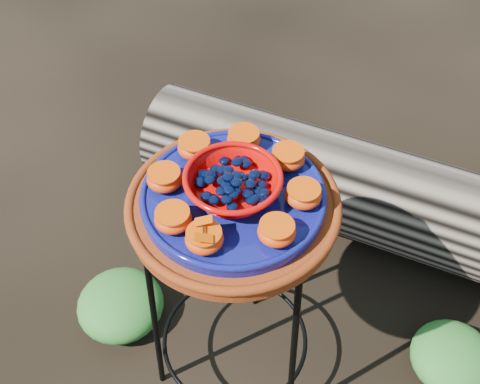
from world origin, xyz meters
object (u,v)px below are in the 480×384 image
(cobalt_plate, at_px, (233,198))
(plant_stand, at_px, (234,300))
(red_bowl, at_px, (233,185))
(terracotta_saucer, at_px, (233,207))
(driftwood_log, at_px, (397,202))

(cobalt_plate, bearing_deg, plant_stand, 0.00)
(plant_stand, distance_m, red_bowl, 0.44)
(terracotta_saucer, relative_size, red_bowl, 2.33)
(plant_stand, height_order, cobalt_plate, cobalt_plate)
(driftwood_log, bearing_deg, red_bowl, -120.84)
(cobalt_plate, xyz_separation_m, red_bowl, (0.00, 0.00, 0.04))
(terracotta_saucer, height_order, cobalt_plate, cobalt_plate)
(plant_stand, relative_size, red_bowl, 3.67)
(terracotta_saucer, bearing_deg, plant_stand, 0.00)
(plant_stand, bearing_deg, driftwood_log, 59.16)
(plant_stand, xyz_separation_m, terracotta_saucer, (0.00, 0.00, 0.37))
(cobalt_plate, distance_m, driftwood_log, 0.93)
(red_bowl, bearing_deg, cobalt_plate, 0.00)
(terracotta_saucer, bearing_deg, driftwood_log, 59.16)
(plant_stand, distance_m, terracotta_saucer, 0.37)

